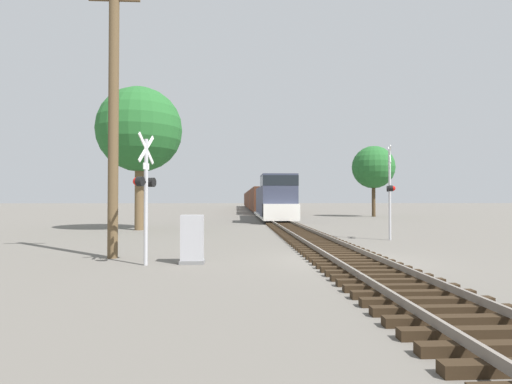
# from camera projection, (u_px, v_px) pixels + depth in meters

# --- Properties ---
(ground_plane) EXTENTS (400.00, 400.00, 0.00)m
(ground_plane) POSITION_uv_depth(u_px,v_px,m) (346.00, 261.00, 13.37)
(ground_plane) COLOR #666059
(rail_track_bed) EXTENTS (2.60, 160.00, 0.31)m
(rail_track_bed) POSITION_uv_depth(u_px,v_px,m) (346.00, 256.00, 13.37)
(rail_track_bed) COLOR black
(rail_track_bed) RESTS_ON ground
(freight_train) EXTENTS (3.03, 87.50, 4.22)m
(freight_train) POSITION_uv_depth(u_px,v_px,m) (256.00, 200.00, 75.63)
(freight_train) COLOR #33384C
(freight_train) RESTS_ON ground
(crossing_signal_near) EXTENTS (0.56, 1.01, 4.10)m
(crossing_signal_near) POSITION_uv_depth(u_px,v_px,m) (145.00, 188.00, 12.45)
(crossing_signal_near) COLOR #B7B7BC
(crossing_signal_near) RESTS_ON ground
(crossing_signal_far) EXTENTS (0.52, 1.01, 4.76)m
(crossing_signal_far) POSITION_uv_depth(u_px,v_px,m) (390.00, 189.00, 20.10)
(crossing_signal_far) COLOR #B7B7BC
(crossing_signal_far) RESTS_ON ground
(relay_cabinet) EXTENTS (0.78, 0.54, 1.55)m
(relay_cabinet) POSITION_uv_depth(u_px,v_px,m) (192.00, 240.00, 12.74)
(relay_cabinet) COLOR slate
(relay_cabinet) RESTS_ON ground
(utility_pole) EXTENTS (1.80, 0.35, 9.74)m
(utility_pole) POSITION_uv_depth(u_px,v_px,m) (113.00, 117.00, 14.02)
(utility_pole) COLOR brown
(utility_pole) RESTS_ON ground
(tree_far_right) EXTENTS (5.67, 5.67, 9.59)m
(tree_far_right) POSITION_uv_depth(u_px,v_px,m) (140.00, 130.00, 26.78)
(tree_far_right) COLOR brown
(tree_far_right) RESTS_ON ground
(tree_mid_background) EXTENTS (5.05, 5.05, 8.42)m
(tree_mid_background) POSITION_uv_depth(u_px,v_px,m) (373.00, 167.00, 47.52)
(tree_mid_background) COLOR #473521
(tree_mid_background) RESTS_ON ground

